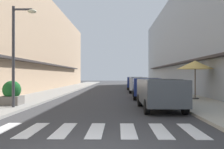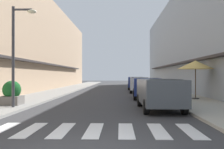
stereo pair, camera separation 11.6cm
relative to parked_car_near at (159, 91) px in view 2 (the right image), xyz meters
The scene contains 13 objects.
ground_plane 13.81m from the parked_car_near, 101.04° to the left, with size 114.08×114.08×0.00m, color #38383A.
sidewalk_left 15.67m from the parked_car_near, 120.19° to the left, with size 3.08×72.60×0.12m, color gray.
sidewalk_right 13.80m from the parked_car_near, 79.16° to the left, with size 3.08×72.60×0.12m, color #ADA899.
building_row_left 19.69m from the parked_car_near, 128.22° to the left, with size 5.50×48.67×10.15m.
building_row_right 17.09m from the parked_car_near, 66.33° to the left, with size 5.50×48.67×10.70m.
crosswalk 5.40m from the parked_car_near, 119.72° to the right, with size 6.15×2.20×0.01m.
parked_car_near is the anchor object (origin of this frame).
parked_car_mid 6.10m from the parked_car_near, 90.00° to the left, with size 1.96×4.43×1.47m.
parked_car_far 12.36m from the parked_car_near, 90.00° to the left, with size 1.95×3.99×1.47m.
parked_car_distant 17.89m from the parked_car_near, 90.00° to the left, with size 1.93×4.05×1.47m.
street_lamp 7.14m from the parked_car_near, behind, with size 1.19×0.28×4.84m.
cafe_umbrella 5.72m from the parked_car_near, 56.78° to the left, with size 2.32×2.32×2.49m.
planter_midblock 7.54m from the parked_car_near, behind, with size 0.99×0.99×1.25m.
Camera 2 is at (0.76, -5.11, 1.63)m, focal length 41.65 mm.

